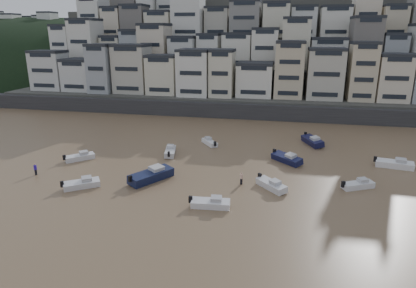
% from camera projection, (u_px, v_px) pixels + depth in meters
% --- Properties ---
extents(sea_strip, '(340.00, 340.00, 0.00)m').
position_uv_depth(sea_strip, '(25.00, 72.00, 186.32)').
color(sea_strip, slate).
rests_on(sea_strip, ground).
extents(harbor_wall, '(140.00, 3.00, 3.50)m').
position_uv_depth(harbor_wall, '(245.00, 111.00, 87.36)').
color(harbor_wall, '#38383A').
rests_on(harbor_wall, ground).
extents(hillside, '(141.04, 66.00, 50.00)m').
position_uv_depth(hillside, '(274.00, 53.00, 120.39)').
color(hillside, '#4C4C47').
rests_on(hillside, ground).
extents(headland, '(216.00, 135.00, 53.33)m').
position_uv_depth(headland, '(39.00, 75.00, 174.00)').
color(headland, black).
rests_on(headland, ground).
extents(boat_a, '(5.11, 2.04, 1.36)m').
position_uv_depth(boat_a, '(211.00, 202.00, 43.34)').
color(boat_a, white).
rests_on(boat_a, ground).
extents(boat_b, '(4.78, 4.98, 1.42)m').
position_uv_depth(boat_b, '(271.00, 184.00, 48.52)').
color(boat_b, silver).
rests_on(boat_b, ground).
extents(boat_c, '(5.85, 7.48, 1.99)m').
position_uv_depth(boat_c, '(151.00, 174.00, 51.13)').
color(boat_c, '#131B3E').
rests_on(boat_c, ground).
extents(boat_d, '(4.98, 3.60, 1.31)m').
position_uv_depth(boat_d, '(358.00, 184.00, 48.70)').
color(boat_d, silver).
rests_on(boat_d, ground).
extents(boat_e, '(5.55, 5.41, 1.59)m').
position_uv_depth(boat_e, '(287.00, 158.00, 58.19)').
color(boat_e, '#13163C').
rests_on(boat_e, ground).
extents(boat_f, '(2.87, 5.60, 1.46)m').
position_uv_depth(boat_f, '(170.00, 150.00, 61.94)').
color(boat_f, silver).
rests_on(boat_f, ground).
extents(boat_g, '(6.03, 2.87, 1.58)m').
position_uv_depth(boat_g, '(395.00, 163.00, 55.95)').
color(boat_g, white).
rests_on(boat_g, ground).
extents(boat_h, '(4.02, 4.64, 1.27)m').
position_uv_depth(boat_h, '(210.00, 141.00, 67.27)').
color(boat_h, white).
rests_on(boat_h, ground).
extents(boat_i, '(4.35, 6.55, 1.71)m').
position_uv_depth(boat_i, '(312.00, 140.00, 67.34)').
color(boat_i, '#121339').
rests_on(boat_i, ground).
extents(boat_j, '(5.06, 4.26, 1.37)m').
position_uv_depth(boat_j, '(82.00, 183.00, 48.80)').
color(boat_j, silver).
rests_on(boat_j, ground).
extents(boat_k, '(4.68, 4.67, 1.36)m').
position_uv_depth(boat_k, '(80.00, 156.00, 59.33)').
color(boat_k, silver).
rests_on(boat_k, ground).
extents(person_blue, '(0.44, 0.44, 1.74)m').
position_uv_depth(person_blue, '(35.00, 169.00, 53.13)').
color(person_blue, '#2E16A7').
rests_on(person_blue, ground).
extents(person_pink, '(0.44, 0.44, 1.74)m').
position_uv_depth(person_pink, '(241.00, 178.00, 49.92)').
color(person_pink, beige).
rests_on(person_pink, ground).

